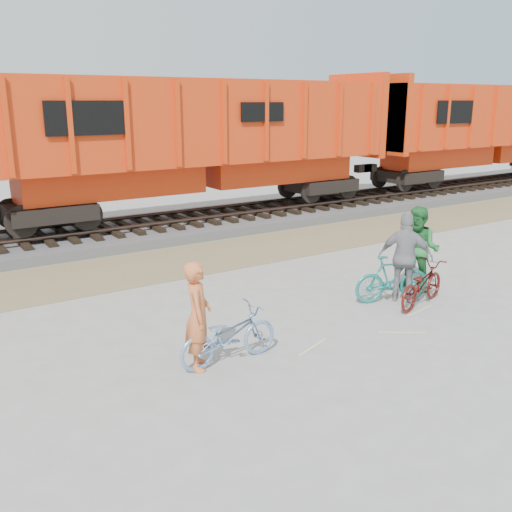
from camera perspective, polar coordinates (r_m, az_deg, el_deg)
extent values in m
plane|color=#9E9E99|center=(11.34, 7.11, -6.51)|extent=(120.00, 120.00, 0.00)
cube|color=#877954|center=(15.70, -5.92, -0.23)|extent=(120.00, 3.00, 0.02)
cube|color=slate|center=(18.76, -10.88, 2.57)|extent=(120.00, 4.00, 0.30)
cube|color=black|center=(18.72, -10.92, 3.20)|extent=(0.22, 2.60, 0.12)
cube|color=black|center=(21.96, 4.98, 5.19)|extent=(0.22, 2.60, 0.12)
cylinder|color=#382821|center=(18.04, -10.05, 3.19)|extent=(120.00, 0.12, 0.12)
cylinder|color=#382821|center=(19.35, -11.76, 3.91)|extent=(120.00, 0.12, 0.12)
cube|color=black|center=(19.46, -5.42, 5.61)|extent=(11.20, 2.20, 0.80)
cube|color=red|center=(19.33, -5.48, 8.09)|extent=(11.76, 1.65, 0.90)
cube|color=red|center=(19.20, -5.62, 13.28)|extent=(14.00, 3.00, 2.60)
cube|color=red|center=(23.19, 9.97, 13.71)|extent=(0.30, 3.06, 3.10)
cube|color=black|center=(16.11, -16.56, 13.08)|extent=(2.20, 0.04, 0.90)
cube|color=black|center=(29.53, 21.49, 7.92)|extent=(11.20, 2.20, 0.80)
cube|color=red|center=(29.45, 21.66, 9.56)|extent=(11.76, 1.65, 0.90)
cube|color=red|center=(29.36, 22.00, 12.95)|extent=(14.00, 3.00, 2.60)
cube|color=red|center=(24.09, 12.30, 13.64)|extent=(0.30, 3.06, 3.10)
cube|color=black|center=(25.04, 19.35, 13.43)|extent=(2.20, 0.04, 0.90)
imported|color=#6E90BF|center=(9.43, -2.76, -7.94)|extent=(1.81, 0.65, 0.95)
imported|color=#1B7C76|center=(12.53, 13.48, -2.20)|extent=(1.78, 0.99, 1.03)
imported|color=#53120F|center=(12.47, 16.23, -2.74)|extent=(1.86, 1.07, 0.92)
imported|color=#D26937|center=(9.13, -5.83, -5.96)|extent=(0.68, 0.78, 1.79)
imported|color=#257234|center=(13.26, 15.96, 0.62)|extent=(1.06, 1.16, 1.93)
imported|color=gray|center=(12.51, 14.72, -0.15)|extent=(1.11, 1.16, 1.94)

